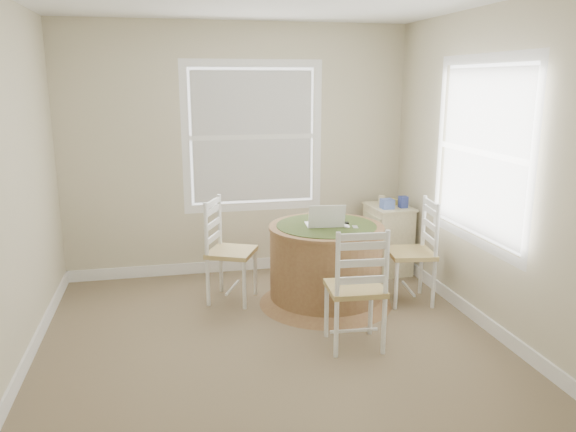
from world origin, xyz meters
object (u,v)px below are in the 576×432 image
object	(u,v)px
round_table	(326,261)
corner_chest	(388,239)
chair_left	(232,252)
laptop	(325,223)
chair_near	(355,288)
chair_right	(410,252)

from	to	relation	value
round_table	corner_chest	xyz separation A→B (m)	(0.90, 0.73, -0.04)
round_table	chair_left	size ratio (longest dim) A/B	1.29
laptop	corner_chest	distance (m)	1.26
round_table	chair_near	size ratio (longest dim) A/B	1.29
chair_left	laptop	xyz separation A→B (m)	(0.81, -0.28, 0.30)
chair_near	corner_chest	world-z (taller)	chair_near
chair_right	laptop	xyz separation A→B (m)	(-0.80, 0.10, 0.30)
chair_near	chair_right	bearing A→B (deg)	-132.47
corner_chest	chair_left	bearing A→B (deg)	-167.96
chair_near	laptop	world-z (taller)	laptop
chair_left	chair_right	bearing A→B (deg)	-78.55
chair_left	laptop	size ratio (longest dim) A/B	2.71
corner_chest	chair_near	bearing A→B (deg)	-123.09
chair_near	corner_chest	bearing A→B (deg)	-115.83
chair_left	chair_near	bearing A→B (deg)	-119.58
chair_left	corner_chest	distance (m)	1.81
corner_chest	round_table	bearing A→B (deg)	-144.19
laptop	chair_left	bearing A→B (deg)	-13.35
round_table	corner_chest	size ratio (longest dim) A/B	1.69
chair_near	round_table	bearing A→B (deg)	-87.26
laptop	corner_chest	bearing A→B (deg)	-135.23
laptop	chair_near	bearing A→B (deg)	95.75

